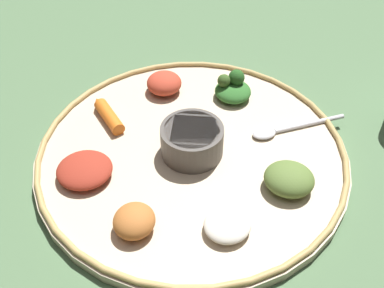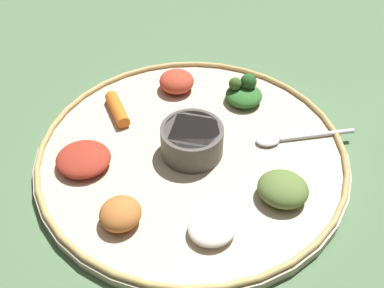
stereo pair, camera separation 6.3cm
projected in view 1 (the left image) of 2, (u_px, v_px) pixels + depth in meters
ground_plane at (192, 159)px, 0.65m from camera, size 2.40×2.40×0.00m
platter at (192, 155)px, 0.65m from camera, size 0.43×0.43×0.01m
platter_rim at (192, 150)px, 0.64m from camera, size 0.42×0.42×0.01m
center_bowl at (192, 140)px, 0.63m from camera, size 0.08×0.08×0.04m
spoon at (284, 129)px, 0.67m from camera, size 0.11×0.11×0.01m
greens_pile at (233, 88)px, 0.72m from camera, size 0.08×0.08×0.04m
carrot_near_spoon at (107, 114)px, 0.69m from camera, size 0.06×0.08×0.02m
mound_beet at (85, 170)px, 0.60m from camera, size 0.10×0.10×0.02m
mound_berbere_red at (164, 83)px, 0.73m from camera, size 0.07×0.07×0.03m
mound_chickpea at (135, 221)px, 0.54m from camera, size 0.06×0.06×0.03m
mound_rice_white at (227, 225)px, 0.54m from camera, size 0.08×0.07×0.02m
mound_collards at (289, 179)px, 0.59m from camera, size 0.07×0.08×0.03m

